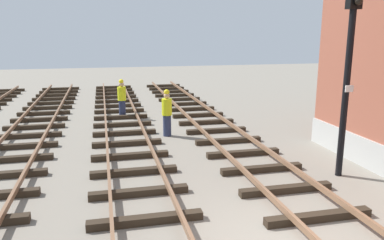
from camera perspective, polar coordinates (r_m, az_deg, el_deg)
The scene contains 4 objects.
track_near_building at distance 8.46m, azimuth 21.17°, elevation -15.46°, with size 2.50×46.45×0.32m.
signal_mast at distance 11.23m, azimuth 22.52°, elevation 9.65°, with size 0.36×0.40×5.72m.
track_worker_foreground at distance 18.63m, azimuth -10.42°, elevation 3.15°, with size 0.40×0.40×1.87m.
track_worker_distant at distance 15.08m, azimuth -3.76°, elevation 1.05°, with size 0.40×0.40×1.87m.
Camera 1 is at (-3.15, -6.05, 4.03)m, focal length 35.73 mm.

